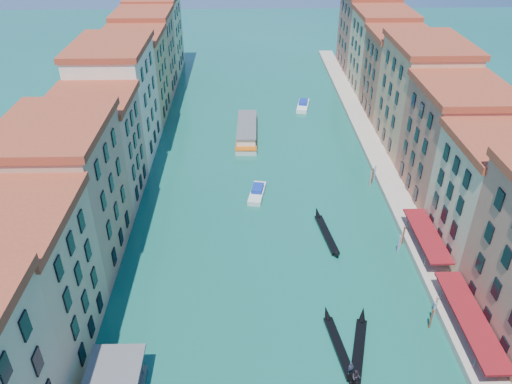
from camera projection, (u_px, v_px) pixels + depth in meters
left_bank_palazzos at (110, 118)px, 85.98m from camera, size 12.80×128.40×21.00m
right_bank_palazzos at (431, 114)px, 87.39m from camera, size 12.80×128.40×21.00m
quay at (379, 161)px, 92.10m from camera, size 4.00×140.00×1.00m
restaurant_awnings at (473, 322)px, 55.11m from camera, size 3.20×44.55×3.12m
mooring_poles_right at (426, 296)px, 60.86m from camera, size 1.44×54.24×3.20m
vaporetto_far at (247, 130)px, 101.98m from camera, size 4.57×18.01×2.66m
gondola_fore at (339, 346)px, 55.44m from camera, size 2.51×11.59×2.31m
gondola_right at (358, 354)px, 54.46m from camera, size 4.54×12.70×2.58m
gondola_far at (326, 233)px, 73.49m from camera, size 2.63×12.31×1.74m
motorboat_mid at (257, 192)px, 82.83m from camera, size 3.33×7.05×1.40m
motorboat_far at (303, 105)px, 115.22m from camera, size 3.72×7.69×1.53m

